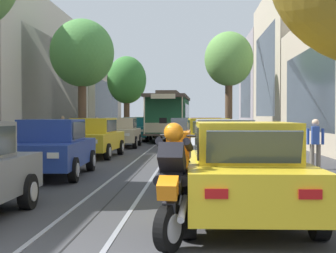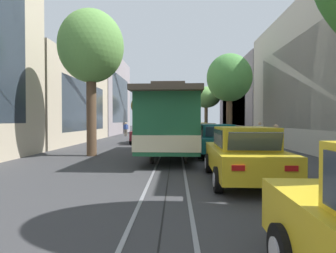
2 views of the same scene
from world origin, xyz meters
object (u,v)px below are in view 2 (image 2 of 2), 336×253
(parked_car_blue_second_left, at_px, (193,129))
(pedestrian_on_right_pavement, at_px, (126,128))
(parked_car_maroon_fourth_right, at_px, (144,133))
(pedestrian_crossing_far, at_px, (276,139))
(parked_car_yellow_sixth_left, at_px, (243,154))
(street_tree_kerb_left_near, at_px, (206,98))
(cable_car_trolley, at_px, (171,123))
(motorcycle_with_rider, at_px, (165,127))
(parked_car_grey_near_left, at_px, (190,127))
(parked_car_yellow_near_right, at_px, (157,128))
(parked_car_yellow_mid_right, at_px, (152,130))
(parked_car_silver_second_right, at_px, (154,129))
(street_tree_kerb_right_second, at_px, (91,48))
(street_tree_kerb_right_near, at_px, (143,106))
(parked_car_yellow_mid_left, at_px, (199,131))
(pedestrian_on_left_pavement, at_px, (260,133))
(parked_car_beige_fourth_left, at_px, (203,134))
(parked_car_teal_fifth_left, at_px, (216,140))
(street_tree_kerb_left_second, at_px, (229,78))

(parked_car_blue_second_left, height_order, pedestrian_on_right_pavement, pedestrian_on_right_pavement)
(parked_car_maroon_fourth_right, xyz_separation_m, pedestrian_crossing_far, (-7.23, 8.63, 0.10))
(parked_car_blue_second_left, height_order, parked_car_yellow_sixth_left, same)
(parked_car_maroon_fourth_right, relative_size, street_tree_kerb_left_near, 0.71)
(cable_car_trolley, distance_m, motorcycle_with_rider, 27.54)
(parked_car_grey_near_left, bearing_deg, pedestrian_crossing_far, 95.89)
(parked_car_yellow_sixth_left, distance_m, parked_car_yellow_near_right, 31.85)
(parked_car_yellow_near_right, height_order, motorcycle_with_rider, motorcycle_with_rider)
(parked_car_yellow_mid_right, distance_m, parked_car_maroon_fourth_right, 6.06)
(parked_car_yellow_sixth_left, xyz_separation_m, parked_car_yellow_mid_right, (4.39, -20.02, 0.00))
(parked_car_yellow_mid_right, bearing_deg, parked_car_silver_second_right, -87.36)
(street_tree_kerb_left_near, xyz_separation_m, street_tree_kerb_right_second, (8.14, 22.87, 0.61))
(street_tree_kerb_right_near, bearing_deg, parked_car_yellow_mid_left, 118.36)
(street_tree_kerb_right_near, xyz_separation_m, pedestrian_on_left_pavement, (-10.35, 21.17, -2.96))
(motorcycle_with_rider, bearing_deg, street_tree_kerb_right_second, 84.51)
(parked_car_grey_near_left, height_order, street_tree_kerb_right_second, street_tree_kerb_right_second)
(parked_car_blue_second_left, distance_m, pedestrian_on_left_pavement, 15.25)
(parked_car_blue_second_left, bearing_deg, parked_car_yellow_near_right, -50.14)
(street_tree_kerb_right_near, bearing_deg, parked_car_grey_near_left, 179.15)
(cable_car_trolley, bearing_deg, parked_car_beige_fourth_left, -107.18)
(parked_car_silver_second_right, bearing_deg, parked_car_teal_fifth_left, 103.47)
(street_tree_kerb_right_near, xyz_separation_m, pedestrian_on_right_pavement, (0.98, 8.50, -3.01))
(parked_car_blue_second_left, bearing_deg, cable_car_trolley, 83.53)
(parked_car_blue_second_left, xyz_separation_m, pedestrian_crossing_far, (-2.67, 20.49, 0.10))
(parked_car_yellow_mid_left, xyz_separation_m, parked_car_yellow_mid_right, (4.64, -0.65, 0.00))
(pedestrian_on_right_pavement, bearing_deg, parked_car_grey_near_left, -132.44)
(motorcycle_with_rider, bearing_deg, parked_car_grey_near_left, 165.82)
(parked_car_silver_second_right, bearing_deg, street_tree_kerb_left_second, 118.54)
(parked_car_beige_fourth_left, bearing_deg, street_tree_kerb_right_second, 47.93)
(parked_car_teal_fifth_left, distance_m, street_tree_kerb_left_second, 8.57)
(parked_car_blue_second_left, relative_size, parked_car_maroon_fourth_right, 1.00)
(parked_car_silver_second_right, relative_size, street_tree_kerb_right_second, 0.60)
(parked_car_maroon_fourth_right, height_order, pedestrian_on_left_pavement, pedestrian_on_left_pavement)
(parked_car_silver_second_right, height_order, motorcycle_with_rider, motorcycle_with_rider)
(parked_car_blue_second_left, height_order, cable_car_trolley, cable_car_trolley)
(street_tree_kerb_left_near, bearing_deg, parked_car_silver_second_right, 25.53)
(street_tree_kerb_right_near, bearing_deg, parked_car_yellow_mid_right, 100.59)
(parked_car_maroon_fourth_right, bearing_deg, street_tree_kerb_left_second, 173.58)
(parked_car_grey_near_left, bearing_deg, street_tree_kerb_right_second, 76.67)
(street_tree_kerb_right_near, bearing_deg, pedestrian_on_right_pavement, 83.41)
(parked_car_yellow_mid_left, distance_m, street_tree_kerb_left_second, 7.63)
(motorcycle_with_rider, bearing_deg, parked_car_silver_second_right, 81.76)
(parked_car_blue_second_left, height_order, street_tree_kerb_left_second, street_tree_kerb_left_second)
(street_tree_kerb_right_near, bearing_deg, parked_car_teal_fifth_left, 104.36)
(street_tree_kerb_left_second, bearing_deg, parked_car_grey_near_left, -83.87)
(parked_car_yellow_mid_left, distance_m, parked_car_yellow_sixth_left, 19.37)
(parked_car_grey_near_left, distance_m, parked_car_teal_fifth_left, 26.06)
(parked_car_blue_second_left, distance_m, parked_car_yellow_near_right, 7.40)
(street_tree_kerb_left_second, bearing_deg, street_tree_kerb_left_near, -89.65)
(parked_car_yellow_near_right, relative_size, cable_car_trolley, 0.48)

